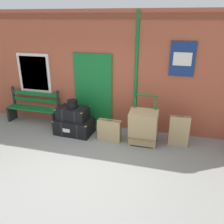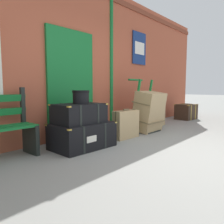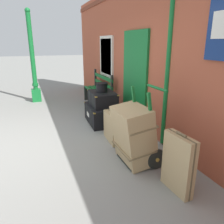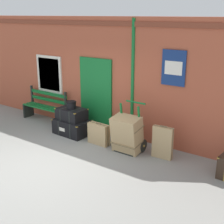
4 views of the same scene
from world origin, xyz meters
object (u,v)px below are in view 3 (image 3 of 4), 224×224
at_px(steamer_trunk_middle, 103,99).
at_px(porters_trolley, 143,144).
at_px(large_brown_trunk, 133,135).
at_px(round_hatbox, 102,87).
at_px(steamer_trunk_base, 102,114).
at_px(lamp_post, 34,68).
at_px(suitcase_tan, 178,164).
at_px(suitcase_brown, 113,127).
at_px(platform_bench, 99,91).

height_order(steamer_trunk_middle, porters_trolley, porters_trolley).
distance_m(steamer_trunk_middle, large_brown_trunk, 1.96).
bearing_deg(round_hatbox, steamer_trunk_base, -29.39).
distance_m(lamp_post, suitcase_tan, 5.68).
height_order(lamp_post, porters_trolley, lamp_post).
xyz_separation_m(round_hatbox, porters_trolley, (1.93, 0.04, -0.59)).
bearing_deg(suitcase_brown, platform_bench, 168.20).
distance_m(round_hatbox, large_brown_trunk, 1.97).
distance_m(platform_bench, large_brown_trunk, 3.45).
xyz_separation_m(steamer_trunk_middle, suitcase_brown, (1.08, -0.16, -0.30)).
bearing_deg(suitcase_tan, platform_bench, 175.73).
height_order(lamp_post, large_brown_trunk, lamp_post).
bearing_deg(platform_bench, steamer_trunk_middle, -14.22).
distance_m(steamer_trunk_middle, suitcase_tan, 2.81).
bearing_deg(lamp_post, platform_bench, 55.91).
bearing_deg(suitcase_tan, lamp_post, -165.25).
relative_size(porters_trolley, suitcase_tan, 1.48).
height_order(platform_bench, steamer_trunk_base, platform_bench).
xyz_separation_m(steamer_trunk_middle, suitcase_tan, (2.80, 0.05, -0.19)).
xyz_separation_m(lamp_post, porters_trolley, (4.60, 1.40, -0.79)).
bearing_deg(platform_bench, round_hatbox, -14.84).
xyz_separation_m(lamp_post, round_hatbox, (2.67, 1.36, -0.20)).
distance_m(platform_bench, porters_trolley, 3.43).
bearing_deg(large_brown_trunk, steamer_trunk_base, 176.37).
relative_size(steamer_trunk_middle, large_brown_trunk, 0.90).
bearing_deg(steamer_trunk_middle, suitcase_tan, 1.07).
distance_m(porters_trolley, large_brown_trunk, 0.26).
relative_size(porters_trolley, suitcase_brown, 1.95).
xyz_separation_m(large_brown_trunk, suitcase_brown, (-0.87, -0.01, -0.19)).
bearing_deg(steamer_trunk_base, platform_bench, 164.98).
bearing_deg(round_hatbox, suitcase_tan, 1.54).
xyz_separation_m(steamer_trunk_middle, round_hatbox, (0.02, -0.02, 0.28)).
height_order(platform_bench, round_hatbox, platform_bench).
bearing_deg(lamp_post, porters_trolley, 16.98).
xyz_separation_m(steamer_trunk_base, large_brown_trunk, (1.91, -0.12, 0.26)).
relative_size(steamer_trunk_base, suitcase_tan, 1.28).
height_order(lamp_post, round_hatbox, lamp_post).
bearing_deg(steamer_trunk_middle, suitcase_brown, -8.44).
height_order(large_brown_trunk, suitcase_tan, large_brown_trunk).
height_order(steamer_trunk_middle, large_brown_trunk, large_brown_trunk).
relative_size(platform_bench, round_hatbox, 5.71).
bearing_deg(steamer_trunk_base, suitcase_brown, -7.02).
relative_size(lamp_post, steamer_trunk_base, 2.70).
distance_m(lamp_post, platform_bench, 2.21).
relative_size(large_brown_trunk, suitcase_brown, 1.51).
height_order(lamp_post, suitcase_brown, lamp_post).
bearing_deg(platform_bench, suitcase_brown, -11.80).
bearing_deg(platform_bench, porters_trolley, -5.89).
height_order(steamer_trunk_middle, suitcase_tan, suitcase_tan).
height_order(platform_bench, porters_trolley, porters_trolley).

